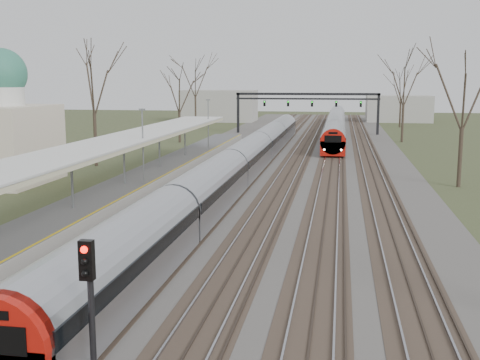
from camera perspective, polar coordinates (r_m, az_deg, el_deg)
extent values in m
cube|color=#474442|center=(59.87, 4.42, 1.88)|extent=(24.00, 160.00, 0.10)
cube|color=#4C3828|center=(60.69, -1.23, 2.05)|extent=(2.60, 160.00, 0.06)
cube|color=gray|center=(60.82, -1.90, 2.13)|extent=(0.07, 160.00, 0.12)
cube|color=gray|center=(60.55, -0.56, 2.10)|extent=(0.07, 160.00, 0.12)
cube|color=#4C3828|center=(60.14, 2.05, 1.98)|extent=(2.60, 160.00, 0.06)
cube|color=gray|center=(60.23, 1.37, 2.06)|extent=(0.07, 160.00, 0.12)
cube|color=gray|center=(60.04, 2.73, 2.03)|extent=(0.07, 160.00, 0.12)
cube|color=#4C3828|center=(59.79, 5.38, 1.90)|extent=(2.60, 160.00, 0.06)
cube|color=gray|center=(59.84, 4.69, 1.98)|extent=(0.07, 160.00, 0.12)
cube|color=gray|center=(59.73, 6.07, 1.95)|extent=(0.07, 160.00, 0.12)
cube|color=#4C3828|center=(59.64, 8.73, 1.81)|extent=(2.60, 160.00, 0.06)
cube|color=gray|center=(59.65, 8.05, 1.89)|extent=(0.07, 160.00, 0.12)
cube|color=gray|center=(59.63, 9.43, 1.86)|extent=(0.07, 160.00, 0.12)
cube|color=#4C3828|center=(59.70, 12.10, 1.72)|extent=(2.60, 160.00, 0.06)
cube|color=gray|center=(59.66, 11.41, 1.80)|extent=(0.07, 160.00, 0.12)
cube|color=gray|center=(59.73, 12.79, 1.76)|extent=(0.07, 160.00, 0.12)
cube|color=#9E9B93|center=(44.63, -9.29, -0.23)|extent=(3.50, 69.00, 1.00)
cylinder|color=slate|center=(33.78, -15.65, -0.12)|extent=(0.14, 0.14, 3.00)
cylinder|color=slate|center=(41.07, -10.93, 1.71)|extent=(0.14, 0.14, 3.00)
cylinder|color=slate|center=(48.59, -7.65, 2.98)|extent=(0.14, 0.14, 3.00)
cylinder|color=slate|center=(56.24, -5.25, 3.89)|extent=(0.14, 0.14, 3.00)
cube|color=silver|center=(39.97, -11.50, 3.72)|extent=(4.10, 50.00, 0.12)
cube|color=beige|center=(39.99, -11.49, 3.48)|extent=(4.10, 50.00, 0.25)
cylinder|color=silver|center=(49.11, -21.62, 7.97)|extent=(3.20, 3.20, 2.50)
sphere|color=#29675A|center=(49.11, -21.71, 9.37)|extent=(3.80, 3.80, 3.80)
cube|color=black|center=(90.55, -0.18, 6.35)|extent=(0.35, 0.35, 6.00)
cube|color=black|center=(89.41, 12.96, 6.07)|extent=(0.35, 0.35, 6.00)
cube|color=black|center=(89.29, 6.38, 8.11)|extent=(21.00, 0.35, 0.35)
cube|color=black|center=(89.30, 6.38, 7.66)|extent=(21.00, 0.25, 0.25)
cube|color=black|center=(89.70, 2.34, 7.27)|extent=(0.32, 0.22, 0.85)
sphere|color=#0CFF19|center=(89.55, 2.33, 7.43)|extent=(0.16, 0.16, 0.16)
cube|color=black|center=(89.33, 4.58, 7.24)|extent=(0.32, 0.22, 0.85)
sphere|color=#0CFF19|center=(89.18, 4.58, 7.40)|extent=(0.16, 0.16, 0.16)
cube|color=black|center=(89.09, 6.85, 7.20)|extent=(0.32, 0.22, 0.85)
sphere|color=#0CFF19|center=(88.94, 6.84, 7.35)|extent=(0.16, 0.16, 0.16)
cube|color=black|center=(88.99, 9.11, 7.14)|extent=(0.32, 0.22, 0.85)
sphere|color=#0CFF19|center=(88.84, 9.12, 7.30)|extent=(0.16, 0.16, 0.16)
cube|color=black|center=(89.03, 11.38, 7.08)|extent=(0.32, 0.22, 0.85)
sphere|color=#0CFF19|center=(88.88, 11.39, 7.23)|extent=(0.16, 0.16, 0.16)
cylinder|color=#2D231C|center=(56.93, -13.55, 3.71)|extent=(0.30, 0.30, 4.95)
cylinder|color=#2D231C|center=(47.29, 20.14, 2.00)|extent=(0.30, 0.30, 4.50)
cube|color=#A8AAB2|center=(50.56, 0.63, 1.71)|extent=(2.55, 75.00, 1.60)
cylinder|color=#A8AAB2|center=(50.48, 0.63, 2.44)|extent=(2.60, 74.70, 2.60)
cube|color=black|center=(50.47, 0.63, 2.56)|extent=(2.62, 74.40, 0.55)
cylinder|color=#AD1209|center=(15.67, -21.77, -14.42)|extent=(2.60, 0.60, 2.60)
cube|color=black|center=(50.69, 0.63, 0.68)|extent=(1.80, 74.00, 0.35)
cube|color=#A8AAB2|center=(91.49, 9.07, 5.07)|extent=(2.55, 60.00, 1.60)
cylinder|color=#A8AAB2|center=(91.45, 9.08, 5.48)|extent=(2.60, 59.70, 2.60)
cube|color=black|center=(91.44, 9.08, 5.54)|extent=(2.62, 59.40, 0.55)
cube|color=#AD1209|center=(61.72, 8.79, 2.96)|extent=(2.55, 0.50, 1.50)
cylinder|color=#AD1209|center=(61.70, 8.81, 3.61)|extent=(2.60, 0.60, 2.60)
cube|color=black|center=(61.40, 8.81, 3.87)|extent=(1.70, 0.12, 0.70)
sphere|color=white|center=(61.55, 7.99, 2.87)|extent=(0.22, 0.22, 0.22)
sphere|color=white|center=(61.53, 9.58, 2.83)|extent=(0.22, 0.22, 0.22)
cube|color=black|center=(91.57, 9.06, 4.49)|extent=(1.80, 59.00, 0.35)
cylinder|color=black|center=(15.82, -13.86, -12.79)|extent=(0.16, 0.16, 4.00)
cube|color=black|center=(15.17, -14.33, -7.38)|extent=(0.35, 0.22, 1.00)
sphere|color=#FF0C05|center=(14.97, -14.57, -6.42)|extent=(0.18, 0.18, 0.18)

